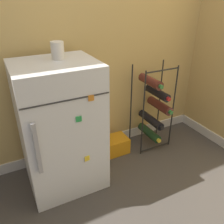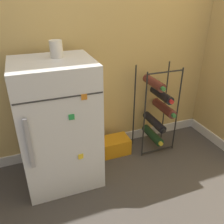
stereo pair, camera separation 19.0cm
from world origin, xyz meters
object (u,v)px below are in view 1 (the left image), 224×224
Objects in this scene: mini_fridge at (61,128)px; wine_rack at (154,108)px; soda_box at (114,145)px; fridge_top_cup at (58,50)px.

wine_rack is at bearing 6.54° from mini_fridge.
soda_box is 1.04m from fridge_top_cup.
wine_rack is 1.04m from fridge_top_cup.
soda_box is at bearing 174.08° from wine_rack.
wine_rack reaches higher than soda_box.
mini_fridge is at bearing -129.70° from fridge_top_cup.
mini_fridge is 1.20× the size of wine_rack.
soda_box is at bearing 10.68° from fridge_top_cup.
fridge_top_cup is (-0.45, -0.08, 0.93)m from soda_box.
mini_fridge is 0.65m from soda_box.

